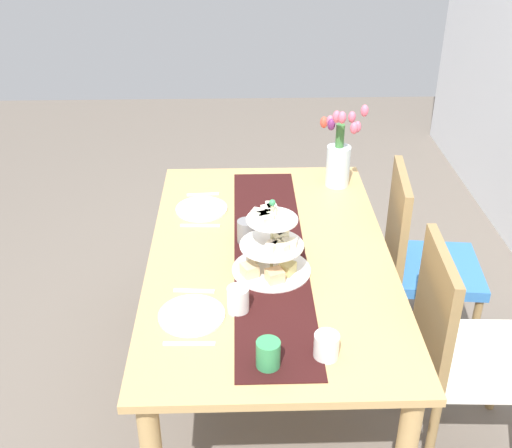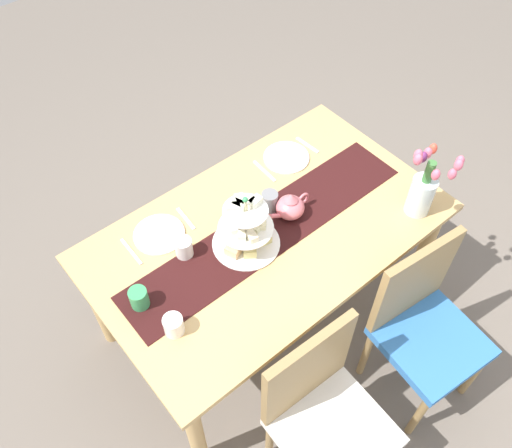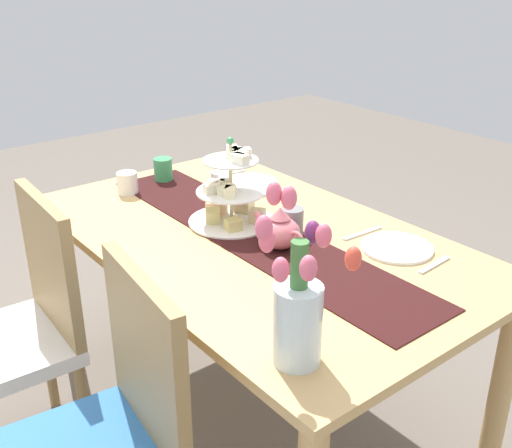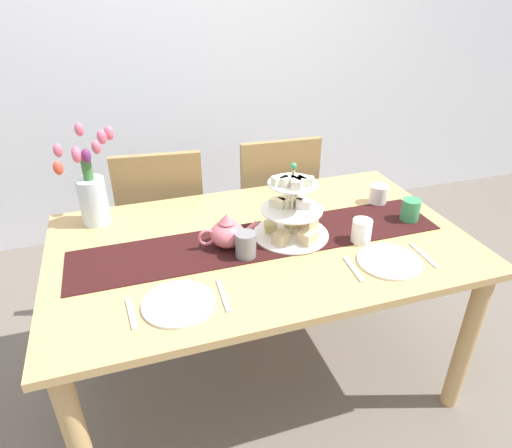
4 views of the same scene
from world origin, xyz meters
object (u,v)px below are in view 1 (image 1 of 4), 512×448
Objects in this scene: dinner_plate_right at (192,315)px; mug_grey at (246,231)px; tiered_cake_stand at (271,249)px; mug_orange at (268,354)px; knife_left at (200,226)px; knife_right at (189,344)px; dining_table at (270,274)px; mug_white_text at (238,300)px; teapot at (268,224)px; chair_left at (419,256)px; tulip_vase at (339,156)px; cream_jug at (326,346)px; fork_left at (203,194)px; fork_right at (194,291)px; dinner_plate_left at (202,209)px; chair_right at (460,345)px.

mug_grey reaches higher than dinner_plate_right.
tiered_cake_stand is 3.20× the size of mug_orange.
knife_left is 0.76m from knife_right.
dining_table is at bearing 179.19° from tiered_cake_stand.
mug_white_text is (-0.03, 0.16, 0.04)m from dinner_plate_right.
dinner_plate_right is (0.53, -0.29, -0.05)m from teapot.
mug_white_text is (0.67, -0.83, 0.27)m from chair_left.
cream_jug is (1.21, -0.21, -0.11)m from tulip_vase.
teapot is 0.48m from fork_left.
dining_table is at bearing 130.59° from fork_right.
dinner_plate_right is at bearing 0.00° from knife_left.
dinner_plate_right is (0.62, 0.00, 0.00)m from knife_left.
mug_orange is (1.02, 0.25, 0.04)m from dinner_plate_left.
mug_white_text reaches higher than fork_right.
teapot is (-0.44, -0.71, 0.28)m from chair_right.
cream_jug is at bearing 80.88° from knife_right.
mug_white_text is (-0.24, -0.28, 0.01)m from cream_jug.
dinner_plate_right reaches higher than knife_left.
knife_left is at bearing -59.27° from tulip_vase.
teapot reaches higher than mug_white_text.
teapot reaches higher than fork_right.
mug_white_text is at bearing -19.28° from dining_table.
fork_right is at bearing 0.00° from fork_left.
mug_grey is at bearing 162.58° from knife_right.
tulip_vase is 2.39× the size of knife_left.
cream_jug reaches higher than dining_table.
dinner_plate_left is (-0.24, -0.29, -0.05)m from teapot.
chair_right is 5.35× the size of knife_left.
chair_right reaches higher than fork_right.
dinner_plate_left is at bearing 180.00° from knife_left.
fork_right is 0.20m from mug_white_text.
fork_left is (-0.21, -0.99, 0.23)m from chair_left.
chair_right is (0.31, 0.71, -0.13)m from dining_table.
fork_left is (0.09, -0.64, -0.15)m from tulip_vase.
dinner_plate_left is (-0.37, -0.29, 0.10)m from dining_table.
chair_left is at bearing 179.96° from chair_right.
fork_left is (-0.15, 0.00, -0.00)m from dinner_plate_left.
teapot is (0.17, -0.71, 0.28)m from chair_left.
fork_left is at bearing 180.00° from knife_left.
tulip_vase is (-0.47, 0.35, 0.09)m from teapot.
cream_jug is (0.92, -0.56, 0.27)m from chair_left.
tulip_vase is 1.24m from cream_jug.
mug_grey is (0.52, -0.44, -0.10)m from tulip_vase.
mug_grey is at bearing -134.74° from dining_table.
dining_table is 16.91× the size of mug_white_text.
chair_left is 6.07× the size of fork_right.
mug_orange reaches higher than knife_right.
teapot is 0.78m from mug_orange.
knife_right is (0.54, -0.29, 0.10)m from dining_table.
tiered_cake_stand reaches higher than mug_grey.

